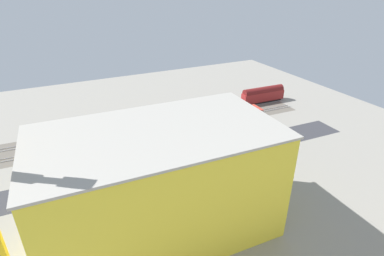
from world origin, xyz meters
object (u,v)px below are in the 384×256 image
(locomotive, at_px, (213,107))
(street_tree_1, at_px, (227,124))
(parked_car_1, at_px, (232,153))
(parked_car_4, at_px, (146,176))
(platform_canopy_near, at_px, (190,120))
(traffic_light, at_px, (170,141))
(parked_car_2, at_px, (209,160))
(platform_canopy_far, at_px, (159,115))
(box_truck_2, at_px, (78,191))
(box_truck_0, at_px, (60,200))
(construction_building, at_px, (160,185))
(street_tree_2, at_px, (107,149))
(street_tree_3, at_px, (234,122))
(street_tree_0, at_px, (251,120))
(passenger_coach, at_px, (263,94))
(parked_car_3, at_px, (179,167))
(box_truck_1, at_px, (114,184))
(parked_car_0, at_px, (258,147))
(parked_car_5, at_px, (110,185))

(locomotive, relative_size, street_tree_1, 1.73)
(parked_car_1, relative_size, street_tree_1, 0.52)
(parked_car_4, bearing_deg, platform_canopy_near, -138.26)
(traffic_light, bearing_deg, parked_car_2, 132.81)
(platform_canopy_far, bearing_deg, box_truck_2, 42.74)
(locomotive, height_order, box_truck_0, locomotive)
(platform_canopy_far, distance_m, construction_building, 45.03)
(platform_canopy_near, bearing_deg, street_tree_2, 18.07)
(parked_car_4, xyz_separation_m, street_tree_2, (6.90, -9.10, 4.08))
(construction_building, relative_size, street_tree_1, 4.99)
(street_tree_3, bearing_deg, parked_car_2, 35.27)
(construction_building, bearing_deg, traffic_light, -113.49)
(parked_car_4, xyz_separation_m, street_tree_0, (-34.75, -7.48, 4.22))
(box_truck_0, distance_m, traffic_light, 29.85)
(locomotive, relative_size, box_truck_0, 1.36)
(passenger_coach, height_order, parked_car_3, passenger_coach)
(parked_car_4, height_order, box_truck_1, box_truck_1)
(passenger_coach, relative_size, parked_car_1, 4.22)
(parked_car_2, bearing_deg, parked_car_0, -179.78)
(street_tree_0, bearing_deg, box_truck_1, 11.15)
(street_tree_3, distance_m, traffic_light, 21.16)
(parked_car_1, relative_size, parked_car_5, 0.94)
(parked_car_1, distance_m, street_tree_0, 14.04)
(passenger_coach, relative_size, parked_car_0, 3.96)
(box_truck_0, xyz_separation_m, box_truck_2, (-3.73, -1.42, 0.06))
(parked_car_5, relative_size, box_truck_1, 0.50)
(parked_car_2, height_order, parked_car_3, parked_car_3)
(box_truck_0, height_order, box_truck_2, box_truck_2)
(traffic_light, bearing_deg, box_truck_0, 18.40)
(street_tree_0, bearing_deg, platform_canopy_far, -38.92)
(passenger_coach, bearing_deg, parked_car_4, 26.92)
(platform_canopy_far, height_order, street_tree_3, street_tree_3)
(construction_building, xyz_separation_m, street_tree_1, (-29.37, -24.59, -4.90))
(parked_car_2, bearing_deg, street_tree_3, -144.73)
(passenger_coach, xyz_separation_m, street_tree_0, (20.52, 20.58, 1.88))
(traffic_light, bearing_deg, box_truck_2, 18.03)
(box_truck_1, bearing_deg, street_tree_2, -95.59)
(box_truck_1, bearing_deg, street_tree_3, -164.93)
(box_truck_1, bearing_deg, parked_car_0, -179.10)
(parked_car_0, relative_size, parked_car_2, 1.00)
(parked_car_2, distance_m, box_truck_2, 31.88)
(platform_canopy_near, relative_size, street_tree_1, 6.29)
(parked_car_0, xyz_separation_m, parked_car_5, (40.55, -0.16, 0.10))
(parked_car_0, xyz_separation_m, parked_car_1, (8.28, -0.22, 0.05))
(parked_car_0, bearing_deg, street_tree_3, -79.71)
(street_tree_3, bearing_deg, locomotive, -100.71)
(parked_car_2, height_order, parked_car_5, parked_car_5)
(parked_car_0, relative_size, street_tree_1, 0.55)
(platform_canopy_near, relative_size, passenger_coach, 2.89)
(platform_canopy_near, bearing_deg, box_truck_0, 26.68)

